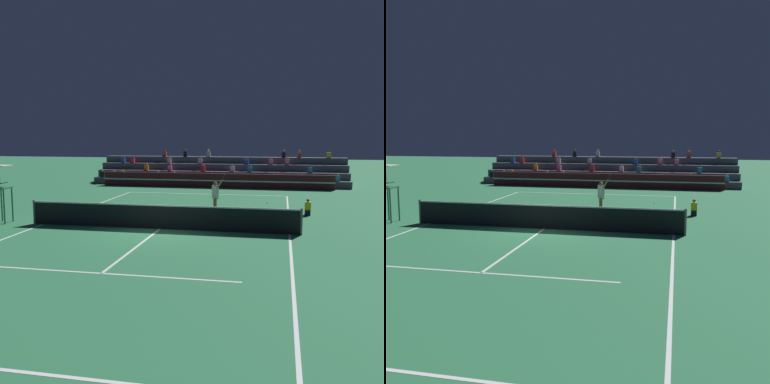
% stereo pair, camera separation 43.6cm
% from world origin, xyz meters
% --- Properties ---
extents(ground_plane, '(120.00, 120.00, 0.00)m').
position_xyz_m(ground_plane, '(0.00, 0.00, 0.00)').
color(ground_plane, '#2D7A4C').
extents(court_lines, '(11.10, 23.90, 0.01)m').
position_xyz_m(court_lines, '(0.00, 0.00, 0.00)').
color(court_lines, white).
rests_on(court_lines, ground).
extents(tennis_net, '(12.00, 0.10, 1.10)m').
position_xyz_m(tennis_net, '(0.00, 0.00, 0.54)').
color(tennis_net, slate).
rests_on(tennis_net, ground).
extents(sponsor_banner_wall, '(18.00, 0.26, 1.10)m').
position_xyz_m(sponsor_banner_wall, '(0.00, 15.88, 0.55)').
color(sponsor_banner_wall, '#51191E').
rests_on(sponsor_banner_wall, ground).
extents(bleacher_stand, '(20.67, 3.80, 2.83)m').
position_xyz_m(bleacher_stand, '(-0.00, 19.05, 0.83)').
color(bleacher_stand, '#4C515B').
rests_on(bleacher_stand, ground).
extents(umpire_chair, '(0.76, 0.84, 2.67)m').
position_xyz_m(umpire_chair, '(-7.58, -0.00, 1.72)').
color(umpire_chair, '#337047').
rests_on(umpire_chair, ground).
extents(ball_kid_courtside, '(0.30, 0.36, 0.84)m').
position_xyz_m(ball_kid_courtside, '(6.45, 4.76, 0.33)').
color(ball_kid_courtside, black).
rests_on(ball_kid_courtside, ground).
extents(tennis_player, '(0.87, 1.13, 2.25)m').
position_xyz_m(tennis_player, '(1.87, 3.80, 0.98)').
color(tennis_player, brown).
rests_on(tennis_player, ground).
extents(tennis_ball, '(0.07, 0.07, 0.07)m').
position_xyz_m(tennis_ball, '(4.30, 8.36, 0.03)').
color(tennis_ball, '#C6DB33').
rests_on(tennis_ball, ground).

